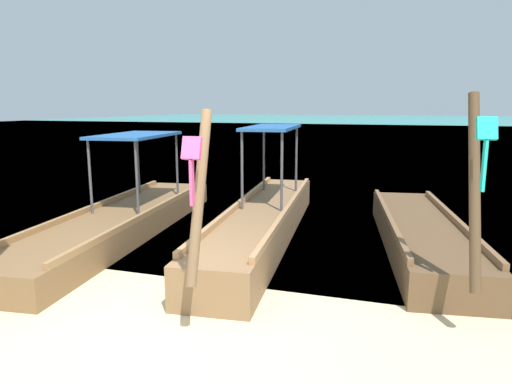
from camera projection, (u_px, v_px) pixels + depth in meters
The scene contains 5 objects.
ground at pixel (170, 322), 5.46m from camera, with size 120.00×120.00×0.00m, color beige.
sea_water at pixel (387, 124), 62.84m from camera, with size 120.00×120.00×0.00m, color teal.
longtail_boat_violet_ribbon at pixel (120, 220), 9.10m from camera, with size 2.16×7.33×2.45m.
longtail_boat_pink_ribbon at pixel (263, 220), 8.84m from camera, with size 1.74×7.52×2.48m.
longtail_boat_turquoise_ribbon at pixel (421, 234), 8.17m from camera, with size 1.97×6.03×2.68m.
Camera 1 is at (2.52, -4.53, 2.52)m, focal length 32.53 mm.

